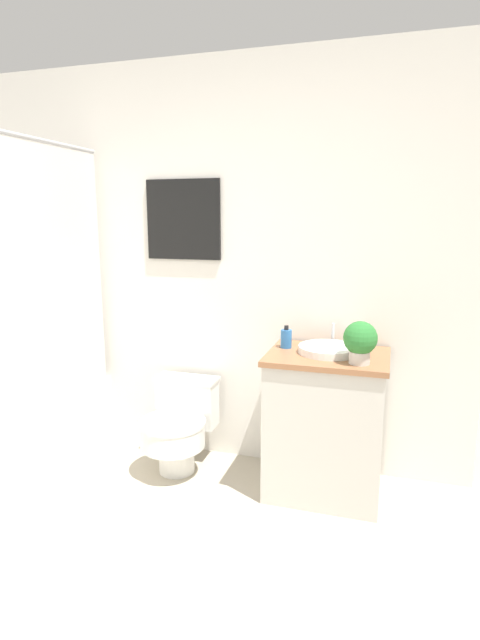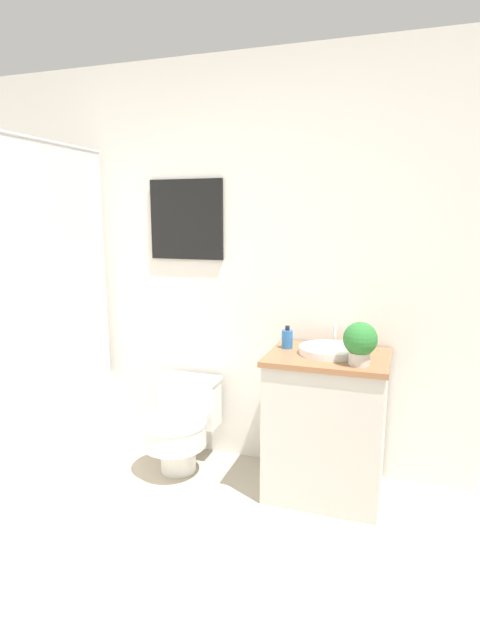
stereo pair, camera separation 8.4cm
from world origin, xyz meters
TOP-DOWN VIEW (x-y plane):
  - wall_back at (-0.00, 2.25)m, footprint 3.50×0.07m
  - shower_area at (-0.92, 1.51)m, footprint 0.62×1.41m
  - toilet at (0.01, 1.95)m, footprint 0.40×0.52m
  - vanity at (0.92, 1.95)m, footprint 0.66×0.52m
  - sink at (0.92, 1.97)m, footprint 0.33×0.37m
  - soap_bottle at (0.67, 2.01)m, footprint 0.06×0.06m
  - potted_plant at (1.09, 1.81)m, footprint 0.17×0.17m

SIDE VIEW (x-z plane):
  - toilet at x=0.01m, z-range 0.01..0.56m
  - shower_area at x=-0.92m, z-range -0.70..1.28m
  - vanity at x=0.92m, z-range 0.00..0.82m
  - sink at x=0.92m, z-range 0.78..0.91m
  - soap_bottle at x=0.67m, z-range 0.81..0.94m
  - potted_plant at x=1.09m, z-range 0.83..1.06m
  - wall_back at x=0.00m, z-range 0.00..2.50m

